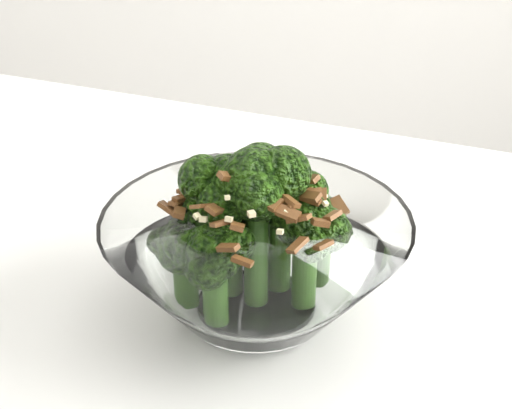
# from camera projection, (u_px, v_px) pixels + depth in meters

# --- Properties ---
(table) EXTENTS (1.37, 1.09, 0.75)m
(table) POSITION_uv_depth(u_px,v_px,m) (49.00, 395.00, 0.57)
(table) COLOR white
(table) RESTS_ON ground
(broccoli_dish) EXTENTS (0.21, 0.21, 0.13)m
(broccoli_dish) POSITION_uv_depth(u_px,v_px,m) (255.00, 254.00, 0.52)
(broccoli_dish) COLOR white
(broccoli_dish) RESTS_ON table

